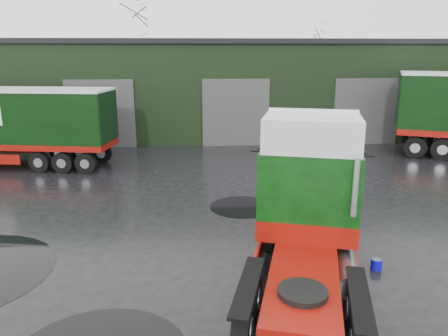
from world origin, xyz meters
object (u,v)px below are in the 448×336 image
(hero_tractor, at_px, (307,214))
(tree_back_b, at_px, (304,71))
(tree_back_a, at_px, (135,60))
(warehouse, at_px, (228,85))
(wash_bucket, at_px, (376,264))

(hero_tractor, xyz_separation_m, tree_back_b, (7.91, 33.00, 1.70))
(hero_tractor, height_order, tree_back_a, tree_back_a)
(warehouse, bearing_deg, tree_back_b, 51.34)
(tree_back_a, height_order, tree_back_b, tree_back_a)
(tree_back_a, relative_size, tree_back_b, 1.27)
(tree_back_a, bearing_deg, hero_tractor, -76.22)
(hero_tractor, relative_size, wash_bucket, 22.49)
(wash_bucket, relative_size, tree_back_b, 0.04)
(hero_tractor, bearing_deg, wash_bucket, 42.29)
(wash_bucket, bearing_deg, tree_back_a, 107.98)
(warehouse, relative_size, tree_back_a, 3.41)
(warehouse, height_order, tree_back_a, tree_back_a)
(hero_tractor, distance_m, tree_back_a, 34.09)
(warehouse, relative_size, wash_bucket, 110.53)
(hero_tractor, height_order, wash_bucket, hero_tractor)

